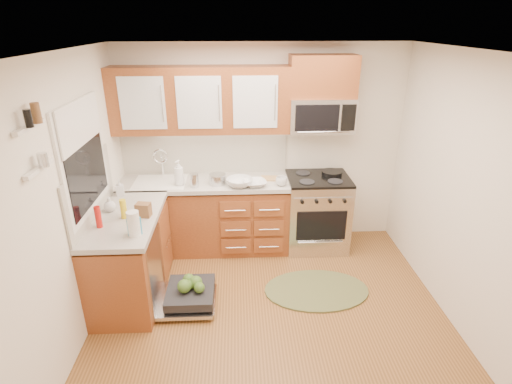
{
  "coord_description": "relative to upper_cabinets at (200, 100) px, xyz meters",
  "views": [
    {
      "loc": [
        -0.31,
        -3.09,
        2.72
      ],
      "look_at": [
        -0.12,
        0.85,
        1.02
      ],
      "focal_mm": 28.0,
      "sensor_mm": 36.0,
      "label": 1
    }
  ],
  "objects": [
    {
      "name": "rug",
      "position": [
        1.25,
        -1.12,
        -1.86
      ],
      "size": [
        1.32,
        1.08,
        0.02
      ],
      "primitive_type": null,
      "rotation": [
        0.0,
        0.0,
        0.34
      ],
      "color": "brown",
      "rests_on": "ground"
    },
    {
      "name": "cup",
      "position": [
        0.93,
        -0.32,
        -0.9
      ],
      "size": [
        0.17,
        0.17,
        0.11
      ],
      "primitive_type": "imported",
      "rotation": [
        0.0,
        0.0,
        0.36
      ],
      "color": "#999999",
      "rests_on": "countertop_back"
    },
    {
      "name": "countertop_left",
      "position": [
        -0.71,
        -1.05,
        -0.97
      ],
      "size": [
        0.64,
        1.27,
        0.05
      ],
      "primitive_type": "cube",
      "color": "#B3ACA3",
      "rests_on": "base_cabinet_left"
    },
    {
      "name": "bowl_a",
      "position": [
        0.61,
        -0.32,
        -0.92
      ],
      "size": [
        0.32,
        0.32,
        0.07
      ],
      "primitive_type": "imported",
      "rotation": [
        0.0,
        0.0,
        0.21
      ],
      "color": "#999999",
      "rests_on": "countertop_back"
    },
    {
      "name": "soap_bottle_b",
      "position": [
        -0.9,
        -0.52,
        -0.86
      ],
      "size": [
        0.1,
        0.1,
        0.18
      ],
      "primitive_type": "imported",
      "rotation": [
        0.0,
        0.0,
        0.24
      ],
      "color": "#999999",
      "rests_on": "countertop_left"
    },
    {
      "name": "window_blind",
      "position": [
        -0.98,
        -1.07,
        0.0
      ],
      "size": [
        0.02,
        0.96,
        0.4
      ],
      "primitive_type": "cube",
      "color": "white",
      "rests_on": "ground"
    },
    {
      "name": "upper_cabinets",
      "position": [
        0.0,
        0.0,
        0.0
      ],
      "size": [
        2.05,
        0.35,
        0.75
      ],
      "primitive_type": null,
      "color": "brown",
      "rests_on": "ground"
    },
    {
      "name": "cabinet_over_mw",
      "position": [
        1.41,
        0.0,
        0.26
      ],
      "size": [
        0.76,
        0.35,
        0.47
      ],
      "primitive_type": "cube",
      "color": "brown",
      "rests_on": "ground"
    },
    {
      "name": "wall_back",
      "position": [
        0.73,
        0.18,
        -0.62
      ],
      "size": [
        3.5,
        0.04,
        2.5
      ],
      "primitive_type": "cube",
      "color": "silver",
      "rests_on": "ground"
    },
    {
      "name": "skillet",
      "position": [
        1.58,
        -0.06,
        -0.9
      ],
      "size": [
        0.28,
        0.28,
        0.05
      ],
      "primitive_type": "cylinder",
      "rotation": [
        0.0,
        0.0,
        -0.1
      ],
      "color": "black",
      "rests_on": "range"
    },
    {
      "name": "shelf_upper",
      "position": [
        -0.99,
        -1.92,
        0.17
      ],
      "size": [
        0.04,
        0.4,
        0.03
      ],
      "primitive_type": "cube",
      "color": "white",
      "rests_on": "ground"
    },
    {
      "name": "sink",
      "position": [
        -0.52,
        -0.16,
        -1.07
      ],
      "size": [
        0.62,
        0.5,
        0.26
      ],
      "primitive_type": null,
      "color": "white",
      "rests_on": "ground"
    },
    {
      "name": "base_cabinet_back",
      "position": [
        0.0,
        -0.12,
        -1.45
      ],
      "size": [
        2.05,
        0.6,
        0.85
      ],
      "primitive_type": "cube",
      "color": "brown",
      "rests_on": "ground"
    },
    {
      "name": "backsplash_left",
      "position": [
        -1.01,
        -1.05,
        -0.67
      ],
      "size": [
        0.02,
        1.25,
        0.57
      ],
      "primitive_type": "cube",
      "color": "#B3B0A1",
      "rests_on": "ground"
    },
    {
      "name": "soap_bottle_a",
      "position": [
        -0.27,
        -0.26,
        -0.8
      ],
      "size": [
        0.15,
        0.15,
        0.31
      ],
      "primitive_type": "imported",
      "rotation": [
        0.0,
        0.0,
        -0.36
      ],
      "color": "#999999",
      "rests_on": "countertop_back"
    },
    {
      "name": "base_cabinet_left",
      "position": [
        -0.72,
        -1.05,
        -1.45
      ],
      "size": [
        0.6,
        1.25,
        0.85
      ],
      "primitive_type": "cube",
      "color": "brown",
      "rests_on": "ground"
    },
    {
      "name": "canister",
      "position": [
        -0.09,
        -0.32,
        -0.87
      ],
      "size": [
        0.12,
        0.12,
        0.16
      ],
      "primitive_type": "cylinder",
      "rotation": [
        0.0,
        0.0,
        -0.21
      ],
      "color": "silver",
      "rests_on": "countertop_back"
    },
    {
      "name": "ceiling",
      "position": [
        0.73,
        -1.57,
        0.62
      ],
      "size": [
        3.5,
        3.5,
        0.0
      ],
      "primitive_type": "plane",
      "rotation": [
        3.14,
        0.0,
        0.0
      ],
      "color": "white",
      "rests_on": "ground"
    },
    {
      "name": "range",
      "position": [
        1.41,
        -0.15,
        -1.4
      ],
      "size": [
        0.76,
        0.64,
        0.95
      ],
      "primitive_type": null,
      "color": "silver",
      "rests_on": "ground"
    },
    {
      "name": "stock_pot",
      "position": [
        0.17,
        -0.24,
        -0.89
      ],
      "size": [
        0.22,
        0.22,
        0.12
      ],
      "primitive_type": "cylinder",
      "rotation": [
        0.0,
        0.0,
        -0.11
      ],
      "color": "silver",
      "rests_on": "countertop_back"
    },
    {
      "name": "wall_front",
      "position": [
        0.73,
        -3.33,
        -0.62
      ],
      "size": [
        3.5,
        0.04,
        2.5
      ],
      "primitive_type": "cube",
      "color": "silver",
      "rests_on": "ground"
    },
    {
      "name": "countertop_back",
      "position": [
        0.0,
        -0.14,
        -0.97
      ],
      "size": [
        2.07,
        0.64,
        0.05
      ],
      "primitive_type": "cube",
      "color": "#B3ACA3",
      "rests_on": "base_cabinet_back"
    },
    {
      "name": "wall_right",
      "position": [
        2.48,
        -1.57,
        -0.62
      ],
      "size": [
        0.04,
        3.5,
        2.5
      ],
      "primitive_type": "cube",
      "color": "silver",
      "rests_on": "ground"
    },
    {
      "name": "wall_left",
      "position": [
        -1.02,
        -1.57,
        -0.62
      ],
      "size": [
        0.04,
        3.5,
        2.5
      ],
      "primitive_type": "cube",
      "color": "silver",
      "rests_on": "ground"
    },
    {
      "name": "dishwasher",
      "position": [
        -0.13,
        -1.27,
        -1.77
      ],
      "size": [
        0.7,
        0.6,
        0.2
      ],
      "primitive_type": null,
      "color": "silver",
      "rests_on": "ground"
    },
    {
      "name": "backsplash_back",
      "position": [
        0.0,
        0.16,
        -0.67
      ],
      "size": [
        2.05,
        0.02,
        0.57
      ],
      "primitive_type": "cube",
      "color": "#B3B0A1",
      "rests_on": "ground"
    },
    {
      "name": "blue_carton",
      "position": [
        -0.52,
        -1.44,
        -0.86
      ],
      "size": [
        0.12,
        0.09,
        0.17
      ],
      "primitive_type": "cube",
      "rotation": [
        0.0,
        0.0,
        -0.27
      ],
      "color": "teal",
      "rests_on": "countertop_left"
    },
    {
      "name": "wooden_box",
      "position": [
        -0.52,
        -1.06,
        -0.88
      ],
      "size": [
        0.15,
        0.12,
        0.14
      ],
      "primitive_type": "cube",
      "rotation": [
        0.0,
        0.0,
        -0.16
      ],
      "color": "brown",
      "rests_on": "countertop_left"
    },
    {
      "name": "floor",
      "position": [
        0.73,
        -1.57,
        -1.88
      ],
      "size": [
        3.5,
        3.5,
        0.0
      ],
      "primitive_type": "plane",
      "color": "brown",
      "rests_on": "ground"
    },
    {
      "name": "soap_bottle_c",
      "position": [
        -0.9,
        -0.93,
        -0.87
      ],
      "size": [
        0.14,
        0.14,
        0.15
      ],
      "primitive_type": "imported",
      "rotation": [
        0.0,
        0.0,
        0.14
      ],
      "color": "#999999",
      "rests_on": "countertop_left"
    },
    {
      "name": "bowl_b",
      "position": [
        0.43,
        -0.32,
        -0.9
      ],
      "size": [
        0.38,
        0.38,
        0.1
      ],
      "primitive_type": "imported",
      "rotation": [
        0.0,
        0.0,
        -0.31
      ],
      "color": "#999999",
      "rests_on": "countertop_back"
    },
    {
      "name": "shelf_lower",
      "position": [
        -0.99,
        -1.92,
        -0.12
      ],
      "size": [
        0.04,
        0.4,
        0.03
      ],
      "primitive_type": "cube",
      "color": "white",
      "rests_on": "ground"
    },
    {
      "name": "mustard_bottle",
      "position": [
        -0.71,
        -1.09,
        -0.85
      ],
      "size": [
        0.07,
        0.07,
        0.19
      ],
      "primitive_type": "cylinder",
      "rotation": [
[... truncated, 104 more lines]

